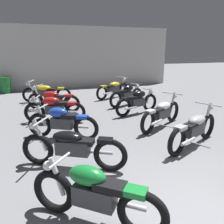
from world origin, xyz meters
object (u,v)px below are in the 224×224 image
Objects in this scene: motorcycle_left_row_2 at (62,122)px; motorcycle_left_row_1 at (72,147)px; motorcycle_right_row_5 at (113,89)px; motorcycle_right_row_2 at (162,113)px; oil_drum at (6,85)px; motorcycle_left_row_0 at (94,194)px; motorcycle_right_row_1 at (194,129)px; motorcycle_left_row_3 at (54,109)px; motorcycle_right_row_3 at (137,102)px; motorcycle_left_row_4 at (53,99)px; motorcycle_right_row_4 at (127,95)px; motorcycle_left_row_5 at (46,92)px.

motorcycle_left_row_1 is at bearing -89.90° from motorcycle_left_row_2.
motorcycle_left_row_2 is at bearing -123.89° from motorcycle_right_row_5.
motorcycle_right_row_5 is at bearing 89.38° from motorcycle_right_row_2.
motorcycle_left_row_1 is 9.37m from oil_drum.
motorcycle_left_row_1 is 6.78m from motorcycle_right_row_5.
oil_drum is (-2.08, 10.74, -0.03)m from motorcycle_left_row_0.
motorcycle_left_row_3 is at bearing 135.20° from motorcycle_right_row_1.
motorcycle_right_row_2 is at bearing 27.79° from motorcycle_left_row_1.
motorcycle_right_row_2 is 1.01× the size of motorcycle_right_row_3.
motorcycle_left_row_3 is 0.96× the size of motorcycle_right_row_5.
motorcycle_left_row_1 is 3.07m from motorcycle_left_row_3.
motorcycle_left_row_3 is at bearing 91.11° from motorcycle_left_row_1.
motorcycle_left_row_2 is 2.06× the size of oil_drum.
motorcycle_left_row_0 is 0.81× the size of motorcycle_right_row_2.
motorcycle_right_row_1 is at bearing -56.61° from motorcycle_left_row_4.
motorcycle_left_row_4 is at bearing -65.67° from oil_drum.
motorcycle_left_row_4 reaches higher than motorcycle_right_row_3.
motorcycle_right_row_2 and motorcycle_right_row_5 have the same top height.
motorcycle_left_row_5 is at bearing 152.45° from motorcycle_right_row_4.
motorcycle_left_row_4 reaches higher than motorcycle_right_row_4.
motorcycle_left_row_3 and motorcycle_right_row_3 have the same top height.
motorcycle_left_row_4 is 3.35m from motorcycle_right_row_5.
oil_drum is at bearing 129.48° from motorcycle_right_row_3.
motorcycle_left_row_3 is (-0.08, 4.68, 0.00)m from motorcycle_left_row_0.
motorcycle_left_row_5 is 1.05× the size of motorcycle_right_row_5.
motorcycle_right_row_2 is at bearing -55.92° from motorcycle_left_row_5.
motorcycle_right_row_2 is (-0.01, 1.47, 0.00)m from motorcycle_right_row_1.
motorcycle_left_row_4 is at bearing 89.51° from motorcycle_left_row_2.
motorcycle_left_row_1 reaches higher than motorcycle_left_row_2.
motorcycle_left_row_1 and motorcycle_left_row_5 have the same top height.
motorcycle_right_row_4 is at bearing 63.65° from motorcycle_left_row_0.
motorcycle_right_row_5 is at bearing 90.97° from motorcycle_right_row_4.
motorcycle_left_row_4 is 0.92× the size of motorcycle_right_row_1.
motorcycle_left_row_4 reaches higher than oil_drum.
motorcycle_left_row_3 is at bearing -135.50° from motorcycle_right_row_5.
motorcycle_left_row_1 is 0.93× the size of motorcycle_left_row_5.
oil_drum is (-5.02, 9.06, -0.03)m from motorcycle_right_row_1.
motorcycle_right_row_3 and motorcycle_right_row_4 have the same top height.
motorcycle_right_row_3 is at bearing 47.32° from motorcycle_left_row_1.
motorcycle_left_row_4 is at bearing -84.38° from motorcycle_left_row_5.
motorcycle_left_row_3 is 0.94× the size of motorcycle_right_row_1.
motorcycle_left_row_0 is at bearing -89.56° from motorcycle_left_row_2.
motorcycle_right_row_2 reaches higher than motorcycle_right_row_4.
motorcycle_left_row_1 is 2.96m from motorcycle_right_row_1.
motorcycle_right_row_3 is 1.34m from motorcycle_right_row_4.
motorcycle_left_row_1 is 6.11m from motorcycle_left_row_5.
motorcycle_right_row_3 is 7.78m from oil_drum.
motorcycle_left_row_2 is at bearing -90.49° from motorcycle_left_row_4.
motorcycle_left_row_2 is (-0.02, 3.21, 0.00)m from motorcycle_left_row_0.
motorcycle_left_row_1 reaches higher than motorcycle_right_row_4.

